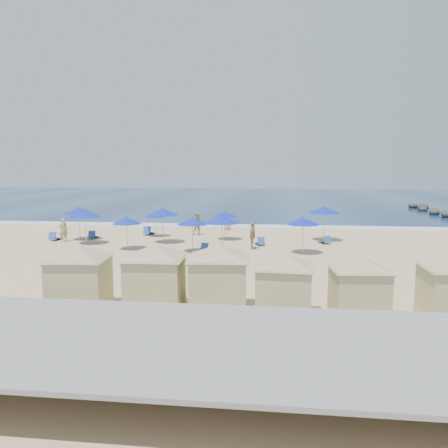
{
  "coord_description": "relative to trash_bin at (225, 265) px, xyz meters",
  "views": [
    {
      "loc": [
        4.56,
        -25.42,
        5.44
      ],
      "look_at": [
        1.25,
        3.0,
        1.82
      ],
      "focal_mm": 35.0,
      "sensor_mm": 36.0,
      "label": 1
    }
  ],
  "objects": [
    {
      "name": "beachgoer_0",
      "position": [
        -13.22,
        8.16,
        0.52
      ],
      "size": [
        0.76,
        0.75,
        1.78
      ],
      "primitive_type": "imported",
      "rotation": [
        0.0,
        0.0,
        3.89
      ],
      "color": "tan",
      "rests_on": "ground"
    },
    {
      "name": "umbrella_3",
      "position": [
        -7.04,
        11.39,
        1.4
      ],
      "size": [
        1.79,
        1.79,
        2.03
      ],
      "color": "#A5A8AD",
      "rests_on": "ground"
    },
    {
      "name": "trash_bin",
      "position": [
        0.0,
        0.0,
        0.0
      ],
      "size": [
        0.87,
        0.87,
        0.73
      ],
      "primitive_type": "cube",
      "rotation": [
        0.0,
        0.0,
        -0.23
      ],
      "color": "black",
      "rests_on": "ground"
    },
    {
      "name": "umbrella_7",
      "position": [
        -0.74,
        4.68,
        1.88
      ],
      "size": [
        2.28,
        2.28,
        2.59
      ],
      "color": "#A5A8AD",
      "rests_on": "ground"
    },
    {
      "name": "umbrella_9",
      "position": [
        4.4,
        5.5,
        1.75
      ],
      "size": [
        2.14,
        2.14,
        2.43
      ],
      "color": "#A5A8AD",
      "rests_on": "ground"
    },
    {
      "name": "ground",
      "position": [
        -1.99,
        2.7,
        -0.36
      ],
      "size": [
        160.0,
        160.0,
        0.0
      ],
      "primitive_type": "plane",
      "color": "#D3B285",
      "rests_on": "ground"
    },
    {
      "name": "beachgoer_2",
      "position": [
        1.1,
        6.71,
        0.57
      ],
      "size": [
        0.6,
        1.14,
        1.86
      ],
      "primitive_type": "imported",
      "rotation": [
        0.0,
        0.0,
        1.43
      ],
      "color": "tan",
      "rests_on": "ground"
    },
    {
      "name": "umbrella_1",
      "position": [
        -12.35,
        9.1,
        1.88
      ],
      "size": [
        2.28,
        2.28,
        2.59
      ],
      "color": "#A5A8AD",
      "rests_on": "ground"
    },
    {
      "name": "beach_chair_0",
      "position": [
        -14.12,
        8.53,
        -0.12
      ],
      "size": [
        0.64,
        1.29,
        0.69
      ],
      "color": "#2A529A",
      "rests_on": "ground"
    },
    {
      "name": "umbrella_8",
      "position": [
        6.32,
        10.81,
        2.01
      ],
      "size": [
        2.4,
        2.4,
        2.73
      ],
      "color": "#A5A8AD",
      "rests_on": "ground"
    },
    {
      "name": "umbrella_5",
      "position": [
        -2.75,
        5.12,
        1.69
      ],
      "size": [
        2.08,
        2.08,
        2.37
      ],
      "color": "#A5A8AD",
      "rests_on": "ground"
    },
    {
      "name": "beach_chair_2",
      "position": [
        -7.78,
        12.12,
        -0.1
      ],
      "size": [
        0.75,
        1.43,
        0.76
      ],
      "color": "#2A529A",
      "rests_on": "ground"
    },
    {
      "name": "umbrella_4",
      "position": [
        -5.6,
        8.48,
        1.95
      ],
      "size": [
        2.35,
        2.35,
        2.67
      ],
      "color": "#A5A8AD",
      "rests_on": "ground"
    },
    {
      "name": "umbrella_6",
      "position": [
        -1.2,
        10.39,
        1.62
      ],
      "size": [
        2.01,
        2.01,
        2.29
      ],
      "color": "#A5A8AD",
      "rests_on": "ground"
    },
    {
      "name": "ocean",
      "position": [
        -1.99,
        57.7,
        -0.33
      ],
      "size": [
        160.0,
        80.0,
        0.06
      ],
      "primitive_type": "cube",
      "color": "#0D244C",
      "rests_on": "ground"
    },
    {
      "name": "umbrella_2",
      "position": [
        -7.34,
        5.56,
        1.61
      ],
      "size": [
        2.0,
        2.0,
        2.27
      ],
      "color": "#A5A8AD",
      "rests_on": "ground"
    },
    {
      "name": "beachgoer_1",
      "position": [
        -3.69,
        12.51,
        0.57
      ],
      "size": [
        1.07,
        0.93,
        1.88
      ],
      "primitive_type": "imported",
      "rotation": [
        0.0,
        0.0,
        0.28
      ],
      "color": "tan",
      "rests_on": "ground"
    },
    {
      "name": "cabana_2",
      "position": [
        0.49,
        -6.66,
        1.28
      ],
      "size": [
        4.56,
        4.56,
        2.87
      ],
      "color": "beige",
      "rests_on": "ground"
    },
    {
      "name": "beach_chair_1",
      "position": [
        -11.59,
        9.77,
        -0.13
      ],
      "size": [
        0.7,
        1.28,
        0.67
      ],
      "color": "#2A529A",
      "rests_on": "ground"
    },
    {
      "name": "cabana_0",
      "position": [
        -4.85,
        -7.08,
        1.23
      ],
      "size": [
        4.43,
        4.43,
        2.79
      ],
      "color": "beige",
      "rests_on": "ground"
    },
    {
      "name": "beach_chair_5",
      "position": [
        6.28,
        9.38,
        -0.15
      ],
      "size": [
        0.91,
        1.25,
        0.63
      ],
      "color": "#2A529A",
      "rests_on": "ground"
    },
    {
      "name": "beach_chair_4",
      "position": [
        1.57,
        8.23,
        -0.14
      ],
      "size": [
        0.84,
        1.27,
        0.65
      ],
      "color": "#2A529A",
      "rests_on": "ground"
    },
    {
      "name": "surf_line",
      "position": [
        -1.99,
        18.2,
        -0.32
      ],
      "size": [
        160.0,
        2.5,
        0.08
      ],
      "primitive_type": "cube",
      "color": "white",
      "rests_on": "ground"
    },
    {
      "name": "cabana_3",
      "position": [
        2.98,
        -7.09,
        1.15
      ],
      "size": [
        4.2,
        4.2,
        2.64
      ],
      "color": "beige",
      "rests_on": "ground"
    },
    {
      "name": "seawall",
      "position": [
        -1.99,
        -10.8,
        0.29
      ],
      "size": [
        160.0,
        6.1,
        1.22
      ],
      "color": "gray",
      "rests_on": "ground"
    },
    {
      "name": "beachgoer_3",
      "position": [
        -1.58,
        15.7,
        0.44
      ],
      "size": [
        0.93,
        0.78,
        1.61
      ],
      "primitive_type": "imported",
      "rotation": [
        0.0,
        0.0,
        0.41
      ],
      "color": "tan",
      "rests_on": "ground"
    },
    {
      "name": "beach_chair_3",
      "position": [
        -1.92,
        5.54,
        -0.15
      ],
      "size": [
        0.71,
        1.19,
        0.61
      ],
      "color": "#2A529A",
      "rests_on": "ground"
    },
    {
      "name": "cabana_4",
      "position": [
        5.65,
        -6.85,
        1.09
      ],
      "size": [
        4.03,
        4.03,
        2.54
      ],
      "color": "beige",
      "rests_on": "ground"
    },
    {
      "name": "cabana_1",
      "position": [
        -1.95,
        -6.74,
        1.26
      ],
      "size": [
        4.52,
        4.52,
        2.84
      ],
      "color": "beige",
      "rests_on": "ground"
    },
    {
      "name": "umbrella_0",
      "position": [
        -11.06,
        7.34,
        1.87
      ],
      "size": [
        2.26,
        2.26,
        2.57
      ],
      "color": "#A5A8AD",
      "rests_on": "ground"
    }
  ]
}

